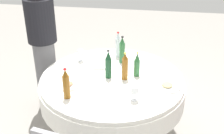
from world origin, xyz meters
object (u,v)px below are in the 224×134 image
at_px(bottle_amber_near, 125,67).
at_px(bottle_amber_east, 66,84).
at_px(wine_glass_near, 81,53).
at_px(person_east, 43,45).
at_px(bottle_clear_front, 118,45).
at_px(bottle_dark_green_rear, 108,65).
at_px(bottle_green_outer, 122,50).
at_px(plate_mid, 69,85).
at_px(bottle_green_inner, 137,65).
at_px(plate_left, 167,86).
at_px(dining_table, 112,89).
at_px(wine_glass_rear, 134,90).

bearing_deg(bottle_amber_near, bottle_amber_east, -49.09).
bearing_deg(wine_glass_near, person_east, -102.57).
relative_size(bottle_clear_front, bottle_dark_green_rear, 1.01).
height_order(bottle_green_outer, plate_mid, bottle_green_outer).
relative_size(bottle_green_inner, person_east, 0.16).
height_order(bottle_clear_front, plate_left, bottle_clear_front).
xyz_separation_m(bottle_clear_front, plate_mid, (0.74, -0.39, -0.13)).
relative_size(bottle_green_inner, plate_mid, 1.27).
bearing_deg(dining_table, person_east, -115.81).
height_order(dining_table, wine_glass_near, wine_glass_near).
distance_m(bottle_green_inner, wine_glass_near, 0.71).
relative_size(bottle_green_outer, plate_left, 1.21).
bearing_deg(plate_left, bottle_green_outer, -133.54).
distance_m(dining_table, bottle_dark_green_rear, 0.29).
bearing_deg(wine_glass_near, plate_left, 66.08).
relative_size(plate_mid, person_east, 0.13).
height_order(wine_glass_rear, plate_mid, wine_glass_rear).
xyz_separation_m(bottle_clear_front, person_east, (0.07, -0.89, -0.02)).
height_order(bottle_clear_front, plate_mid, bottle_clear_front).
distance_m(bottle_green_outer, bottle_dark_green_rear, 0.39).
height_order(bottle_clear_front, bottle_dark_green_rear, bottle_clear_front).
height_order(wine_glass_rear, plate_left, wine_glass_rear).
bearing_deg(bottle_amber_east, bottle_clear_front, 159.81).
xyz_separation_m(bottle_clear_front, plate_left, (0.62, 0.57, -0.13)).
bearing_deg(dining_table, bottle_dark_green_rear, -86.58).
relative_size(dining_table, person_east, 0.92).
height_order(wine_glass_near, person_east, person_east).
relative_size(bottle_amber_east, plate_mid, 1.43).
xyz_separation_m(dining_table, bottle_green_outer, (-0.37, 0.06, 0.29)).
bearing_deg(plate_left, bottle_dark_green_rear, -99.91).
distance_m(bottle_amber_east, bottle_green_inner, 0.79).
relative_size(bottle_amber_east, bottle_dark_green_rear, 0.98).
distance_m(bottle_amber_near, bottle_green_inner, 0.15).
bearing_deg(bottle_amber_east, bottle_green_outer, 152.84).
distance_m(bottle_clear_front, bottle_green_inner, 0.50).
xyz_separation_m(bottle_clear_front, bottle_dark_green_rear, (0.51, -0.03, -0.00)).
xyz_separation_m(bottle_clear_front, wine_glass_rear, (0.89, 0.27, -0.04)).
height_order(bottle_green_outer, bottle_dark_green_rear, bottle_green_outer).
bearing_deg(plate_left, bottle_green_inner, -120.57).
distance_m(bottle_amber_near, plate_left, 0.46).
relative_size(bottle_amber_near, plate_mid, 1.40).
xyz_separation_m(bottle_amber_east, wine_glass_rear, (-0.05, 0.61, -0.04)).
distance_m(dining_table, plate_mid, 0.49).
bearing_deg(bottle_green_inner, bottle_green_outer, -147.13).
xyz_separation_m(bottle_amber_near, bottle_green_inner, (-0.09, 0.12, -0.02)).
height_order(bottle_dark_green_rear, bottle_green_inner, bottle_dark_green_rear).
relative_size(plate_left, person_east, 0.16).
distance_m(bottle_clear_front, bottle_dark_green_rear, 0.51).
relative_size(bottle_amber_east, plate_left, 1.17).
distance_m(wine_glass_rear, plate_left, 0.42).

